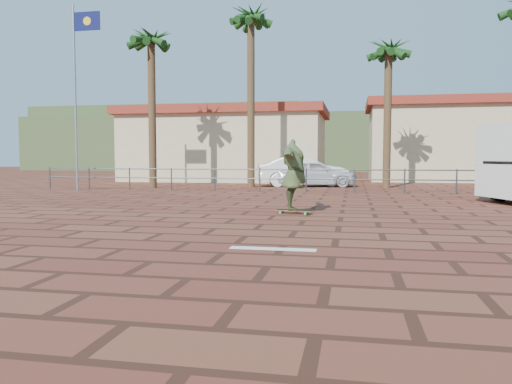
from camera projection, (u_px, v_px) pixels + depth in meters
ground at (246, 236)px, 9.31m from camera, size 120.00×120.00×0.00m
paint_stripe at (273, 249)px, 8.00m from camera, size 1.40×0.22×0.01m
guardrail at (306, 176)px, 21.01m from camera, size 24.06×0.06×1.00m
flagpole at (78, 84)px, 21.65m from camera, size 1.30×0.10×8.00m
palm_far_left at (151, 43)px, 23.49m from camera, size 2.40×2.40×8.25m
palm_left at (251, 23)px, 24.02m from camera, size 2.40×2.40×9.45m
palm_center at (389, 53)px, 23.37m from camera, size 2.40×2.40×7.75m
building_west at (227, 145)px, 31.84m from camera, size 12.60×7.60×4.50m
building_east at (453, 140)px, 31.10m from camera, size 10.60×6.60×5.00m
hill_front at (337, 144)px, 58.05m from camera, size 70.00×18.00×6.00m
hill_back at (176, 139)px, 68.08m from camera, size 35.00×14.00×8.00m
longboard at (294, 211)px, 12.99m from camera, size 1.01×0.42×0.10m
skateboarder at (294, 175)px, 12.92m from camera, size 0.75×2.30×1.85m
car_silver at (316, 173)px, 24.91m from camera, size 4.06×1.98×1.33m
car_white at (303, 171)px, 25.33m from camera, size 4.85×2.75×1.51m
street_sign at (498, 156)px, 19.52m from camera, size 0.44×0.11×2.19m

